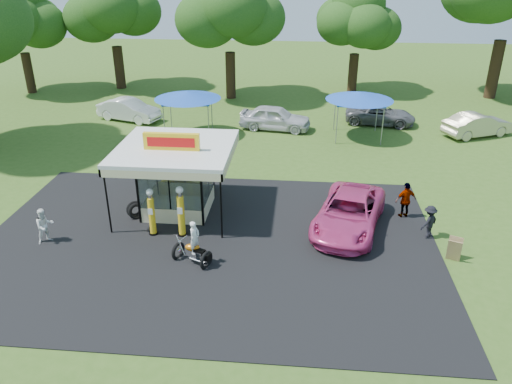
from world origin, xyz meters
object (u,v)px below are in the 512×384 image
motorcycle (194,247)px  bg_car_e (478,125)px  spectator_east_a (429,222)px  tent_west (188,95)px  gas_pump_left (152,213)px  gas_pump_right (181,213)px  gas_station_kiosk (177,177)px  spectator_west (45,226)px  kiosk_car (188,183)px  bg_car_a (129,110)px  a_frame_sign (454,249)px  bg_car_d (380,115)px  tent_east (360,96)px  bg_car_c (275,118)px  pink_sedan (349,213)px  spectator_east_b (406,200)px

motorcycle → bg_car_e: motorcycle is taller
spectator_east_a → tent_west: (-13.62, 12.79, 2.11)m
gas_pump_left → gas_pump_right: (1.33, 0.03, 0.08)m
motorcycle → tent_west: (-3.63, 15.88, 2.09)m
gas_station_kiosk → spectator_west: size_ratio=3.33×
gas_pump_right → kiosk_car: size_ratio=0.87×
motorcycle → spectator_east_a: 10.46m
spectator_west → bg_car_e: (23.24, 16.62, -0.00)m
kiosk_car → bg_car_a: bearing=30.8°
gas_station_kiosk → a_frame_sign: (12.38, -3.38, -1.28)m
motorcycle → bg_car_d: size_ratio=0.40×
gas_station_kiosk → motorcycle: gas_station_kiosk is taller
bg_car_a → bg_car_d: size_ratio=0.97×
gas_pump_left → bg_car_e: gas_pump_left is taller
kiosk_car → bg_car_d: 17.53m
kiosk_car → a_frame_sign: bearing=-114.3°
gas_pump_right → bg_car_e: size_ratio=0.50×
spectator_east_a → tent_east: (-1.99, 13.52, 2.13)m
tent_east → gas_pump_left: bearing=-125.5°
gas_pump_right → tent_west: bearing=100.8°
kiosk_car → bg_car_a: 14.17m
gas_pump_right → bg_car_d: size_ratio=0.48×
gas_pump_left → spectator_west: (-4.50, -1.07, -0.28)m
motorcycle → bg_car_c: (2.27, 17.81, 0.08)m
spectator_west → gas_pump_right: bearing=-34.5°
motorcycle → tent_west: size_ratio=0.44×
pink_sedan → spectator_west: 13.54m
kiosk_car → bg_car_c: (4.00, 10.99, 0.39)m
gas_pump_left → spectator_east_b: 11.93m
gas_pump_right → pink_sedan: bearing=10.2°
bg_car_a → bg_car_e: (25.40, -1.32, -0.01)m
bg_car_e → tent_west: 20.23m
spectator_east_a → bg_car_d: size_ratio=0.30×
bg_car_e → pink_sedan: bearing=120.4°
gas_station_kiosk → tent_west: gas_station_kiosk is taller
a_frame_sign → pink_sedan: bearing=172.0°
pink_sedan → bg_car_e: (9.92, 14.16, -0.00)m
spectator_west → tent_west: bearing=32.6°
kiosk_car → bg_car_d: bg_car_d is taller
gas_pump_left → bg_car_c: gas_pump_left is taller
gas_pump_right → bg_car_e: bearing=41.7°
tent_west → pink_sedan: bearing=-50.7°
kiosk_car → spectator_west: (-5.10, -5.77, 0.33)m
kiosk_car → bg_car_e: bg_car_e is taller
motorcycle → bg_car_c: size_ratio=0.40×
motorcycle → spectator_west: (-6.83, 1.06, 0.03)m
gas_pump_left → bg_car_c: bearing=73.6°
pink_sedan → spectator_east_a: 3.53m
spectator_east_a → bg_car_c: bearing=-104.8°
bg_car_d → bg_car_c: bearing=114.1°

